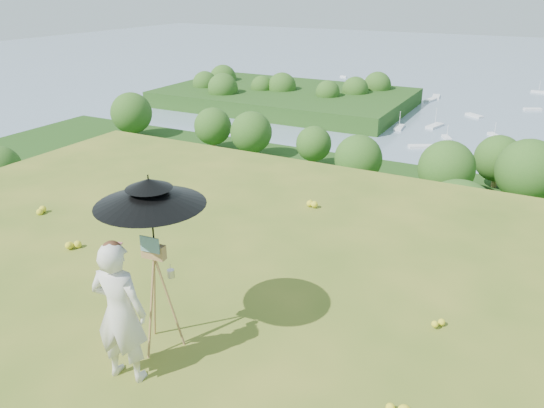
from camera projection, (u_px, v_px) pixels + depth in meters
The scene contains 13 objects.
ground at pixel (140, 309), 7.18m from camera, with size 14.00×14.00×0.00m, color #4B671D.
forest_slope at pixel (437, 387), 46.90m from camera, with size 140.00×56.00×22.00m, color #183A0F.
shoreline_tier at pixel (486, 263), 82.22m from camera, with size 170.00×28.00×8.00m, color #665C51.
bay_water at pixel (543, 84), 216.00m from camera, with size 700.00×700.00×0.00m, color #7390A5.
peninsula at pixel (285, 90), 177.14m from camera, with size 90.00×60.00×12.00m, color #183A0F, non-canonical shape.
slope_trees at pixel (458, 247), 41.50m from camera, with size 110.00×50.00×6.00m, color #255218, non-canonical shape.
harbor_town at pixel (493, 225), 79.71m from camera, with size 110.00×22.00×5.00m, color silver, non-canonical shape.
moored_boats at pixel (483, 121), 156.84m from camera, with size 140.00×140.00×0.70m, color white, non-canonical shape.
wildflowers at pixel (152, 297), 7.36m from camera, with size 10.00×10.50×0.12m, color yellow, non-canonical shape.
painter at pixel (120, 312), 5.66m from camera, with size 0.61×0.40×1.68m, color silver.
field_easel at pixel (158, 292), 6.19m from camera, with size 0.57×0.57×1.50m, color #A87C46, non-canonical shape.
sun_umbrella at pixel (152, 216), 5.84m from camera, with size 1.23×1.23×0.96m, color black, non-canonical shape.
painter_cap at pixel (111, 246), 5.35m from camera, with size 0.20×0.24×0.10m, color #D47478, non-canonical shape.
Camera 1 is at (4.42, -4.53, 4.09)m, focal length 35.00 mm.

